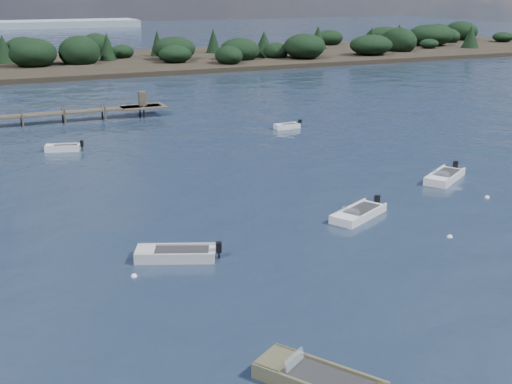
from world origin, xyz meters
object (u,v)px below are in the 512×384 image
dinghy_mid_grey (175,256)px  dinghy_near_olive (319,383)px  dinghy_mid_white_a (358,215)px  tender_far_grey_b (287,127)px  dinghy_mid_white_b (444,178)px  tender_far_white (63,149)px

dinghy_mid_grey → dinghy_near_olive: (1.12, -13.15, 0.01)m
dinghy_mid_white_a → tender_far_grey_b: (8.25, 25.60, 0.00)m
dinghy_mid_white_a → tender_far_grey_b: 26.89m
dinghy_mid_white_b → dinghy_mid_white_a: (-10.40, -4.18, -0.02)m
dinghy_mid_white_a → tender_far_grey_b: bearing=72.1°
tender_far_white → dinghy_near_olive: size_ratio=0.68×
dinghy_mid_white_b → tender_far_white: size_ratio=1.41×
dinghy_mid_white_a → dinghy_mid_grey: (-12.41, -1.39, 0.01)m
dinghy_mid_grey → dinghy_mid_white_b: bearing=13.7°
dinghy_mid_white_a → tender_far_white: (-14.10, 25.47, 0.02)m
dinghy_mid_white_a → tender_far_white: tender_far_white is taller
tender_far_grey_b → dinghy_mid_grey: (-20.66, -26.99, 0.01)m
tender_far_grey_b → dinghy_near_olive: dinghy_near_olive is taller
tender_far_white → dinghy_near_olive: dinghy_near_olive is taller
tender_far_white → dinghy_near_olive: 40.11m
tender_far_white → dinghy_mid_grey: bearing=-86.4°
dinghy_mid_grey → dinghy_near_olive: size_ratio=0.93×
dinghy_mid_grey → tender_far_white: 26.91m
tender_far_grey_b → dinghy_near_olive: size_ratio=0.60×
dinghy_mid_white_b → dinghy_near_olive: bearing=-139.2°
tender_far_grey_b → tender_far_white: tender_far_white is taller
dinghy_mid_white_b → dinghy_near_olive: 28.66m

